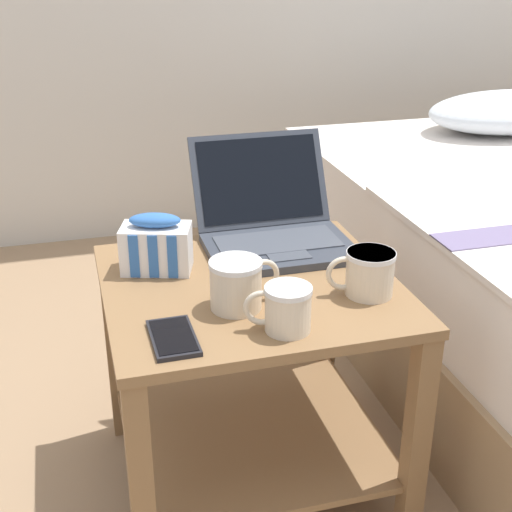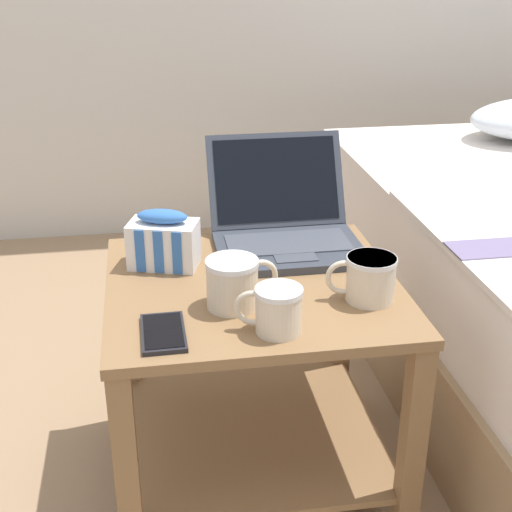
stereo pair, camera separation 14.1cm
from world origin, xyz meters
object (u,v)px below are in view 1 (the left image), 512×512
object	(u,v)px
snack_bag	(156,245)
cell_phone	(173,338)
mug_front_left	(237,282)
laptop	(273,225)
mug_mid_center	(286,306)
mug_front_right	(369,271)

from	to	relation	value
snack_bag	cell_phone	world-z (taller)	snack_bag
mug_front_left	cell_phone	distance (m)	0.17
laptop	mug_mid_center	world-z (taller)	laptop
mug_front_left	mug_mid_center	bearing A→B (deg)	-59.50
laptop	mug_front_left	bearing A→B (deg)	-118.83
mug_front_left	cell_phone	size ratio (longest dim) A/B	1.03
mug_front_right	mug_front_left	bearing A→B (deg)	176.73
mug_front_left	mug_mid_center	distance (m)	0.13
laptop	mug_front_right	world-z (taller)	laptop
laptop	mug_front_left	size ratio (longest dim) A/B	2.40
laptop	snack_bag	size ratio (longest dim) A/B	2.10
mug_front_right	snack_bag	distance (m)	0.45
mug_front_right	snack_bag	xyz separation A→B (m)	(-0.39, 0.23, 0.01)
snack_bag	cell_phone	bearing A→B (deg)	-93.02
mug_front_right	mug_mid_center	size ratio (longest dim) A/B	1.12
mug_front_left	mug_front_right	bearing A→B (deg)	-3.27
laptop	cell_phone	bearing A→B (deg)	-128.42
mug_front_left	mug_front_right	xyz separation A→B (m)	(0.27, -0.02, -0.00)
cell_phone	mug_front_left	bearing A→B (deg)	32.54
mug_mid_center	cell_phone	world-z (taller)	mug_mid_center
mug_front_right	mug_mid_center	distance (m)	0.22
mug_front_left	mug_front_right	distance (m)	0.27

